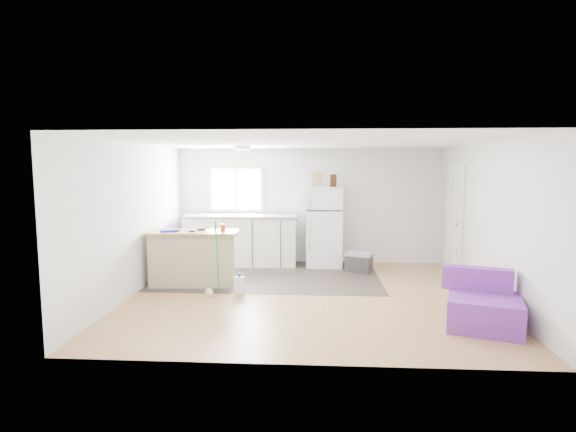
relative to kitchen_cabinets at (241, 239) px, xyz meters
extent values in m
cube|color=#9B6E41|center=(1.40, -2.14, -0.53)|extent=(5.50, 5.00, 0.01)
cube|color=white|center=(1.40, -2.14, 1.87)|extent=(5.50, 5.00, 0.01)
cube|color=silver|center=(1.40, 0.36, 0.67)|extent=(5.50, 0.01, 2.40)
cube|color=silver|center=(1.40, -4.64, 0.67)|extent=(5.50, 0.01, 2.40)
cube|color=silver|center=(-1.35, -2.14, 0.67)|extent=(0.01, 5.00, 2.40)
cube|color=silver|center=(4.15, -2.14, 0.67)|extent=(0.01, 5.00, 2.40)
cube|color=#372D29|center=(0.67, -0.89, -0.53)|extent=(4.05, 2.50, 0.00)
cube|color=white|center=(-0.15, 0.35, 1.02)|extent=(1.18, 0.04, 0.98)
cube|color=white|center=(-0.15, 0.33, 1.02)|extent=(1.05, 0.01, 0.85)
cube|color=white|center=(-0.15, 0.32, 1.02)|extent=(0.03, 0.02, 0.85)
cube|color=white|center=(4.12, -0.59, 0.49)|extent=(0.05, 0.82, 2.03)
cube|color=white|center=(4.13, -0.59, 0.49)|extent=(0.03, 0.92, 2.10)
sphere|color=gold|center=(4.07, -0.91, 0.47)|extent=(0.07, 0.07, 0.07)
cylinder|color=white|center=(0.20, -0.94, 1.83)|extent=(0.30, 0.30, 0.07)
cube|color=white|center=(0.00, 0.00, -0.03)|extent=(2.28, 0.74, 0.99)
cube|color=slate|center=(0.00, 0.00, 0.49)|extent=(2.35, 0.79, 0.05)
cube|color=silver|center=(0.00, -0.03, 0.49)|extent=(0.63, 0.49, 0.07)
cube|color=tan|center=(-0.57, -1.63, -0.08)|extent=(1.42, 0.58, 0.90)
cube|color=tan|center=(-0.54, -1.63, 0.39)|extent=(1.56, 0.68, 0.04)
cube|color=white|center=(1.71, 0.00, 0.28)|extent=(0.73, 0.68, 1.62)
cube|color=black|center=(1.71, -0.33, 0.64)|extent=(0.72, 0.02, 0.02)
cube|color=silver|center=(1.42, -0.34, 0.85)|extent=(0.03, 0.02, 0.29)
cube|color=silver|center=(1.42, -0.34, 0.14)|extent=(0.03, 0.02, 0.57)
cube|color=#2E2E30|center=(2.38, -0.48, -0.37)|extent=(0.56, 0.48, 0.31)
cube|color=#979799|center=(2.38, -0.48, -0.18)|extent=(0.59, 0.51, 0.06)
cube|color=purple|center=(3.66, -3.45, -0.32)|extent=(1.08, 1.04, 0.41)
cube|color=purple|center=(3.66, -3.14, 0.03)|extent=(0.89, 0.46, 0.31)
cube|color=white|center=(0.32, -2.11, -0.39)|extent=(0.16, 0.13, 0.28)
cylinder|color=#194AB3|center=(0.32, -2.11, -0.23)|extent=(0.06, 0.06, 0.05)
cylinder|color=green|center=(-0.02, -2.17, 0.09)|extent=(0.06, 0.32, 1.16)
sphere|color=beige|center=(-0.13, -2.28, -0.47)|extent=(0.13, 0.13, 0.13)
cylinder|color=red|center=(-0.05, -1.58, 0.47)|extent=(0.10, 0.10, 0.12)
cube|color=#142AC0|center=(-0.94, -1.68, 0.43)|extent=(0.36, 0.33, 0.04)
cube|color=black|center=(-0.43, -1.53, 0.42)|extent=(0.14, 0.07, 0.03)
cube|color=black|center=(-0.54, -1.73, 0.42)|extent=(0.11, 0.06, 0.03)
cube|color=tan|center=(1.56, -0.07, 1.24)|extent=(0.21, 0.12, 0.30)
cylinder|color=#331C09|center=(1.91, -0.04, 1.22)|extent=(0.07, 0.07, 0.25)
cylinder|color=#331C09|center=(1.86, -0.02, 1.22)|extent=(0.07, 0.07, 0.25)
camera|label=1|loc=(1.52, -9.07, 1.52)|focal=28.00mm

